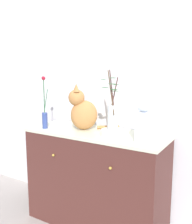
% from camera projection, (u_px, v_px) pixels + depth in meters
% --- Properties ---
extents(ground_plane, '(6.00, 6.00, 0.00)m').
position_uv_depth(ground_plane, '(96.00, 223.00, 2.45)').
color(ground_plane, '#A19891').
extents(wall_back, '(4.40, 0.08, 2.60)m').
position_uv_depth(wall_back, '(113.00, 85.00, 2.51)').
color(wall_back, silver).
rests_on(wall_back, ground_plane).
extents(sideboard, '(1.30, 0.52, 0.90)m').
position_uv_depth(sideboard, '(96.00, 179.00, 2.37)').
color(sideboard, '#4C2621').
rests_on(sideboard, ground_plane).
extents(cat_sitting, '(0.42, 0.36, 0.42)m').
position_uv_depth(cat_sitting, '(83.00, 111.00, 2.36)').
color(cat_sitting, '#B67A43').
rests_on(cat_sitting, sideboard).
extents(vase_slim_green, '(0.07, 0.05, 0.49)m').
position_uv_depth(vase_slim_green, '(45.00, 115.00, 2.41)').
color(vase_slim_green, '#34468B').
rests_on(vase_slim_green, sideboard).
extents(bowl_porcelain, '(0.19, 0.19, 0.06)m').
position_uv_depth(bowl_porcelain, '(112.00, 133.00, 2.14)').
color(bowl_porcelain, white).
rests_on(bowl_porcelain, sideboard).
extents(vase_glass_clear, '(0.15, 0.22, 0.50)m').
position_uv_depth(vase_glass_clear, '(112.00, 114.00, 2.12)').
color(vase_glass_clear, silver).
rests_on(vase_glass_clear, bowl_porcelain).
extents(jar_lidded_porcelain, '(0.10, 0.10, 0.31)m').
position_uv_depth(jar_lidded_porcelain, '(143.00, 124.00, 1.96)').
color(jar_lidded_porcelain, silver).
rests_on(jar_lidded_porcelain, sideboard).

